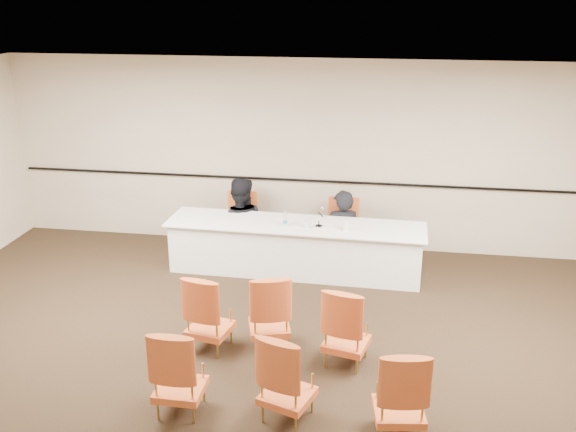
# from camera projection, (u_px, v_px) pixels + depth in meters

# --- Properties ---
(floor) EXTENTS (10.00, 10.00, 0.00)m
(floor) POSITION_uv_depth(u_px,v_px,m) (271.00, 384.00, 6.84)
(floor) COLOR black
(floor) RESTS_ON ground
(ceiling) EXTENTS (10.00, 10.00, 0.00)m
(ceiling) POSITION_uv_depth(u_px,v_px,m) (268.00, 103.00, 5.83)
(ceiling) COLOR silver
(ceiling) RESTS_ON ground
(wall_back) EXTENTS (10.00, 0.04, 3.00)m
(wall_back) POSITION_uv_depth(u_px,v_px,m) (316.00, 156.00, 10.05)
(wall_back) COLOR beige
(wall_back) RESTS_ON ground
(wall_rail) EXTENTS (9.80, 0.04, 0.03)m
(wall_rail) POSITION_uv_depth(u_px,v_px,m) (316.00, 181.00, 10.15)
(wall_rail) COLOR black
(wall_rail) RESTS_ON wall_back
(panel_table) EXTENTS (3.79, 0.97, 0.75)m
(panel_table) POSITION_uv_depth(u_px,v_px,m) (295.00, 248.00, 9.43)
(panel_table) COLOR white
(panel_table) RESTS_ON ground
(panelist_main) EXTENTS (0.67, 0.52, 1.62)m
(panelist_main) POSITION_uv_depth(u_px,v_px,m) (341.00, 240.00, 9.86)
(panelist_main) COLOR black
(panelist_main) RESTS_ON ground
(panelist_main_chair) EXTENTS (0.51, 0.51, 0.95)m
(panelist_main_chair) POSITION_uv_depth(u_px,v_px,m) (342.00, 231.00, 9.81)
(panelist_main_chair) COLOR orange
(panelist_main_chair) RESTS_ON ground
(panelist_second) EXTENTS (0.92, 0.76, 1.72)m
(panelist_second) POSITION_uv_depth(u_px,v_px,m) (240.00, 230.00, 10.12)
(panelist_second) COLOR black
(panelist_second) RESTS_ON ground
(panelist_second_chair) EXTENTS (0.51, 0.51, 0.95)m
(panelist_second_chair) POSITION_uv_depth(u_px,v_px,m) (240.00, 224.00, 10.09)
(panelist_second_chair) COLOR orange
(panelist_second_chair) RESTS_ON ground
(papers) EXTENTS (0.34, 0.27, 0.00)m
(papers) POSITION_uv_depth(u_px,v_px,m) (333.00, 226.00, 9.20)
(papers) COLOR white
(papers) RESTS_ON panel_table
(microphone) EXTENTS (0.13, 0.20, 0.26)m
(microphone) POSITION_uv_depth(u_px,v_px,m) (319.00, 218.00, 9.16)
(microphone) COLOR black
(microphone) RESTS_ON panel_table
(water_bottle) EXTENTS (0.07, 0.07, 0.21)m
(water_bottle) POSITION_uv_depth(u_px,v_px,m) (285.00, 219.00, 9.20)
(water_bottle) COLOR teal
(water_bottle) RESTS_ON panel_table
(drinking_glass) EXTENTS (0.07, 0.07, 0.10)m
(drinking_glass) POSITION_uv_depth(u_px,v_px,m) (307.00, 224.00, 9.14)
(drinking_glass) COLOR silver
(drinking_glass) RESTS_ON panel_table
(coffee_cup) EXTENTS (0.10, 0.10, 0.15)m
(coffee_cup) POSITION_uv_depth(u_px,v_px,m) (346.00, 226.00, 9.02)
(coffee_cup) COLOR white
(coffee_cup) RESTS_ON panel_table
(aud_chair_front_left) EXTENTS (0.59, 0.59, 0.95)m
(aud_chair_front_left) POSITION_uv_depth(u_px,v_px,m) (209.00, 312.00, 7.38)
(aud_chair_front_left) COLOR orange
(aud_chair_front_left) RESTS_ON ground
(aud_chair_front_mid) EXTENTS (0.62, 0.62, 0.95)m
(aud_chair_front_mid) POSITION_uv_depth(u_px,v_px,m) (269.00, 310.00, 7.41)
(aud_chair_front_mid) COLOR orange
(aud_chair_front_mid) RESTS_ON ground
(aud_chair_front_right) EXTENTS (0.60, 0.60, 0.95)m
(aud_chair_front_right) POSITION_uv_depth(u_px,v_px,m) (347.00, 325.00, 7.08)
(aud_chair_front_right) COLOR orange
(aud_chair_front_right) RESTS_ON ground
(aud_chair_back_left) EXTENTS (0.50, 0.50, 0.95)m
(aud_chair_back_left) POSITION_uv_depth(u_px,v_px,m) (179.00, 369.00, 6.26)
(aud_chair_back_left) COLOR orange
(aud_chair_back_left) RESTS_ON ground
(aud_chair_back_mid) EXTENTS (0.63, 0.63, 0.95)m
(aud_chair_back_mid) POSITION_uv_depth(u_px,v_px,m) (288.00, 376.00, 6.16)
(aud_chair_back_mid) COLOR orange
(aud_chair_back_mid) RESTS_ON ground
(aud_chair_back_right) EXTENTS (0.57, 0.57, 0.95)m
(aud_chair_back_right) POSITION_uv_depth(u_px,v_px,m) (400.00, 391.00, 5.93)
(aud_chair_back_right) COLOR orange
(aud_chair_back_right) RESTS_ON ground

